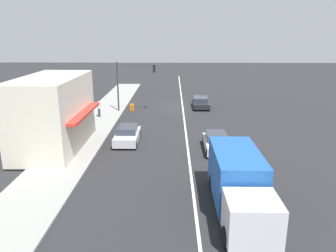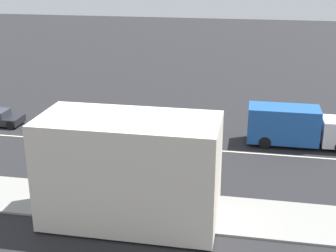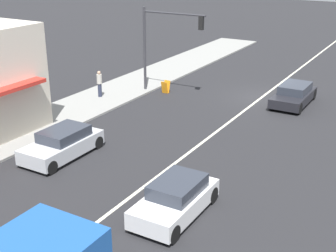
% 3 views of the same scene
% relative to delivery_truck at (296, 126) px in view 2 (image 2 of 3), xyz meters
% --- Properties ---
extents(ground_plane, '(160.00, 160.00, 0.00)m').
position_rel_delivery_truck_xyz_m(ground_plane, '(2.20, -6.38, -1.47)').
color(ground_plane, '#232326').
extents(sidewalk_right, '(4.00, 73.00, 0.12)m').
position_rel_delivery_truck_xyz_m(sidewalk_right, '(11.20, -5.88, -1.41)').
color(sidewalk_right, gray).
rests_on(sidewalk_right, ground).
extents(building_corner_store, '(4.85, 8.96, 5.59)m').
position_rel_delivery_truck_xyz_m(building_corner_store, '(12.64, -9.09, 1.45)').
color(building_corner_store, beige).
rests_on(building_corner_store, sidewalk_right).
extents(delivery_truck, '(2.44, 7.50, 2.87)m').
position_rel_delivery_truck_xyz_m(delivery_truck, '(0.00, 0.00, 0.00)').
color(delivery_truck, silver).
rests_on(delivery_truck, ground).
extents(van_white, '(1.81, 3.93, 1.38)m').
position_rel_delivery_truck_xyz_m(van_white, '(0.00, -8.84, -0.81)').
color(van_white, silver).
rests_on(van_white, ground).
extents(sedan_silver, '(1.88, 4.09, 1.35)m').
position_rel_delivery_truck_xyz_m(sedan_silver, '(7.20, -10.68, -0.82)').
color(sedan_silver, '#B7BABF').
rests_on(sedan_silver, ground).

